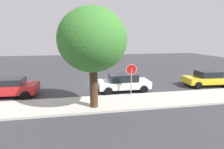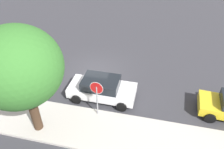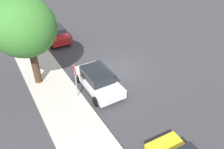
# 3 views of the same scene
# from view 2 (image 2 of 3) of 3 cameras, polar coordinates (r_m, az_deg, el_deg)

# --- Properties ---
(ground_plane) EXTENTS (60.00, 60.00, 0.00)m
(ground_plane) POSITION_cam_2_polar(r_m,az_deg,el_deg) (16.84, -4.45, 0.80)
(ground_plane) COLOR #38383D
(sidewalk_curb) EXTENTS (32.00, 2.89, 0.14)m
(sidewalk_curb) POSITION_cam_2_polar(r_m,az_deg,el_deg) (13.03, -11.50, -12.61)
(sidewalk_curb) COLOR beige
(sidewalk_curb) RESTS_ON ground_plane
(stop_sign) EXTENTS (0.78, 0.09, 2.51)m
(stop_sign) POSITION_cam_2_polar(r_m,az_deg,el_deg) (12.18, -3.99, -4.95)
(stop_sign) COLOR gray
(stop_sign) RESTS_ON ground_plane
(parked_car_white) EXTENTS (4.30, 2.09, 1.46)m
(parked_car_white) POSITION_cam_2_polar(r_m,az_deg,el_deg) (14.03, -2.64, -3.58)
(parked_car_white) COLOR white
(parked_car_white) RESTS_ON ground_plane
(street_tree_near_corner) EXTENTS (4.03, 4.03, 6.19)m
(street_tree_near_corner) POSITION_cam_2_polar(r_m,az_deg,el_deg) (10.52, -23.24, 1.67)
(street_tree_near_corner) COLOR #422D1E
(street_tree_near_corner) RESTS_ON ground_plane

